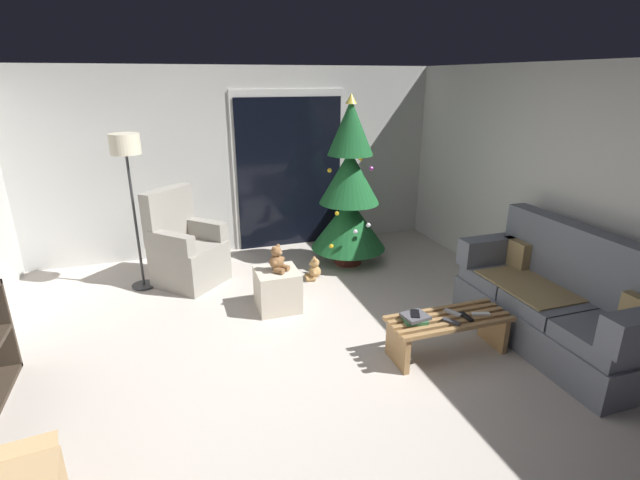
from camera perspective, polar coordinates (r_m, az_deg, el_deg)
The scene contains 19 objects.
ground_plane at distance 4.20m, azimuth -2.24°, elevation -14.69°, with size 7.00×7.00×0.00m, color #BCB2A8.
wall_back at distance 6.57m, azimuth -9.99°, elevation 9.45°, with size 5.72×0.12×2.50m, color beige.
wall_right at distance 5.18m, azimuth 29.63°, elevation 4.59°, with size 0.12×6.00×2.50m, color beige.
patio_door_frame at distance 6.66m, azimuth -3.75°, elevation 8.53°, with size 1.60×0.02×2.20m, color silver.
patio_door_glass at distance 6.66m, azimuth -3.70°, elevation 8.08°, with size 1.50×0.02×2.10m, color black.
couch at distance 4.80m, azimuth 27.15°, elevation -6.90°, with size 0.79×1.94×1.08m.
coffee_table at distance 4.32m, azimuth 15.45°, elevation -10.48°, with size 1.10×0.40×0.37m.
remote_graphite at distance 4.17m, azimuth 15.81°, elevation -9.62°, with size 0.04×0.16×0.02m, color #333338.
remote_white at distance 4.37m, azimuth 19.14°, elevation -8.59°, with size 0.04×0.16×0.02m, color silver.
remote_black at distance 4.28m, azimuth 17.53°, elevation -8.97°, with size 0.04×0.16×0.02m, color black.
remote_silver at distance 4.32m, azimuth 16.00°, elevation -8.58°, with size 0.04×0.16×0.02m, color #ADADB2.
book_stack at distance 4.12m, azimuth 11.58°, elevation -9.33°, with size 0.23×0.21×0.06m.
cell_phone at distance 4.11m, azimuth 11.62°, elevation -8.84°, with size 0.07×0.14×0.01m, color black.
christmas_tree at distance 5.94m, azimuth 3.61°, elevation 5.76°, with size 0.97×0.97×2.17m.
armchair at distance 5.74m, azimuth -16.16°, elevation -1.27°, with size 0.97×0.97×1.13m.
floor_lamp at distance 5.51m, azimuth -22.62°, elevation 9.10°, with size 0.32×0.32×1.78m.
ottoman at distance 4.97m, azimuth -5.24°, elevation -6.08°, with size 0.44×0.44×0.44m, color beige.
teddy_bear_chestnut at distance 4.83m, azimuth -5.26°, elevation -2.48°, with size 0.21×0.22×0.29m.
teddy_bear_honey_by_tree at distance 5.68m, azimuth -0.74°, elevation -3.72°, with size 0.20×0.20×0.29m.
Camera 1 is at (-0.95, -3.34, 2.35)m, focal length 26.06 mm.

